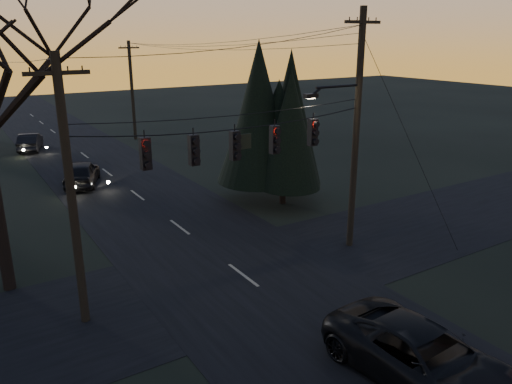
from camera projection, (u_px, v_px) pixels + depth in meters
main_road at (150, 205)px, 27.42m from camera, size 8.00×120.00×0.02m
cross_road at (243, 275)px, 19.35m from camera, size 60.00×7.00×0.02m
utility_pole_right at (349, 245)px, 22.16m from camera, size 5.00×0.30×10.00m
utility_pole_left at (86, 320)px, 16.30m from camera, size 1.80×0.30×8.50m
utility_pole_far_r at (136, 139)px, 44.73m from camera, size 1.80×0.30×8.50m
span_signal_assembly at (236, 143)px, 17.66m from camera, size 11.50×0.44×1.59m
evergreen_right at (284, 115)px, 26.23m from camera, size 4.60×4.60×8.59m
suv_near at (424, 358)px, 13.13m from camera, size 2.90×5.76×1.56m
sedan_oncoming_a at (82, 173)px, 30.79m from camera, size 3.34×4.83×1.53m
sedan_oncoming_b at (30, 142)px, 40.19m from camera, size 2.60×4.45×1.39m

